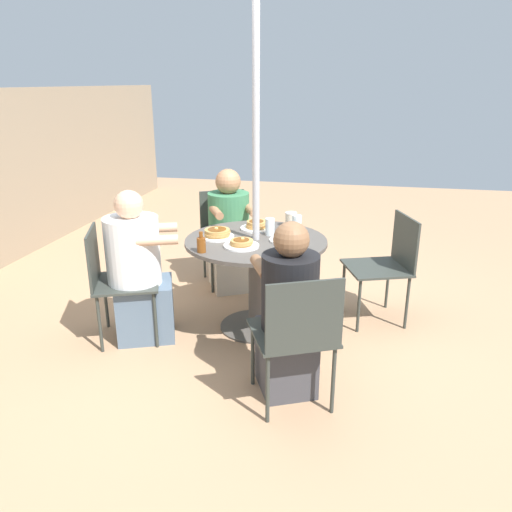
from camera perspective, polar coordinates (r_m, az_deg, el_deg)
The scene contains 18 objects.
ground_plane at distance 4.02m, azimuth -0.00°, elevation -8.07°, with size 12.00×12.00×0.00m, color tan.
patio_table at distance 3.79m, azimuth -0.00°, elevation -0.46°, with size 1.07×1.07×0.73m.
umbrella_pole at distance 3.62m, azimuth -0.00°, elevation 9.59°, with size 0.05×0.05×2.47m, color #ADADB2.
patio_chair_north at distance 4.78m, azimuth -3.50°, elevation 2.97°, with size 0.62×0.62×0.86m.
diner_north at distance 4.62m, azimuth -3.02°, elevation 2.34°, with size 0.59×0.54×1.11m.
patio_chair_east at distance 3.79m, azimuth -15.91°, elevation -2.22°, with size 0.59×0.59×0.86m.
diner_east at distance 3.77m, azimuth -13.25°, elevation -2.03°, with size 0.53×0.58×1.13m.
patio_chair_south at distance 2.88m, azimuth 4.67°, elevation -8.56°, with size 0.61×0.61×0.86m.
diner_south at distance 3.03m, azimuth 3.70°, elevation -7.00°, with size 0.54×0.49×1.11m.
patio_chair_west at distance 4.09m, azimuth 14.78°, elevation -0.54°, with size 0.59×0.59×0.86m.
pancake_plate_a at distance 3.69m, azimuth 3.52°, elevation 1.91°, with size 0.26×0.26×0.05m.
pancake_plate_b at distance 3.99m, azimuth 0.06°, elevation 3.46°, with size 0.26×0.26×0.08m.
pancake_plate_c at distance 3.56m, azimuth -1.68°, elevation 1.39°, with size 0.26×0.26×0.06m.
pancake_plate_d at distance 3.78m, azimuth -4.44°, elevation 2.55°, with size 0.26×0.26×0.08m.
syrup_bottle at distance 3.46m, azimuth -6.26°, elevation 1.35°, with size 0.08×0.06×0.15m.
coffee_cup at distance 4.07m, azimuth 4.02°, elevation 4.19°, with size 0.10×0.10×0.12m.
drinking_glass_a at distance 3.92m, azimuth 4.69°, elevation 3.72°, with size 0.07×0.07×0.13m, color silver.
drinking_glass_b at distance 3.83m, azimuth 1.60°, elevation 3.36°, with size 0.07×0.07×0.13m, color silver.
Camera 1 is at (-3.49, -0.72, 1.85)m, focal length 35.00 mm.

